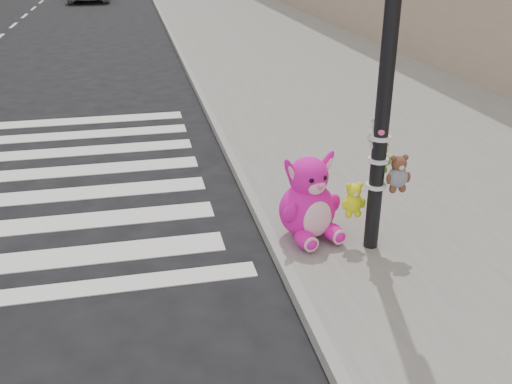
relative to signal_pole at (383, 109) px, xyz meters
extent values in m
cube|color=slate|center=(2.39, 8.19, -1.68)|extent=(7.00, 80.00, 0.14)
cube|color=gray|center=(-1.06, 8.19, -1.68)|extent=(0.12, 80.00, 0.15)
cylinder|color=black|center=(-0.01, -0.01, 0.39)|extent=(0.16, 0.16, 4.00)
cylinder|color=white|center=(-0.01, -0.01, -0.86)|extent=(0.22, 0.22, 0.04)
cylinder|color=white|center=(-0.01, -0.01, -0.56)|extent=(0.22, 0.22, 0.04)
cylinder|color=white|center=(-0.01, -0.01, -0.31)|extent=(0.22, 0.22, 0.04)
ellipsoid|color=#F314B0|center=(-0.76, 0.06, -1.51)|extent=(0.30, 0.39, 0.19)
ellipsoid|color=#F314B0|center=(-0.40, 0.15, -1.51)|extent=(0.30, 0.39, 0.19)
ellipsoid|color=#F314B0|center=(-0.65, 0.39, -1.27)|extent=(0.79, 0.71, 0.67)
ellipsoid|color=#F9BFD1|center=(-0.60, 0.16, -1.29)|extent=(0.39, 0.22, 0.44)
sphere|color=#F314B0|center=(-0.65, 0.39, -0.86)|extent=(0.56, 0.56, 0.46)
ellipsoid|color=#F314B0|center=(-0.86, 0.35, -0.79)|extent=(0.33, 0.17, 0.46)
ellipsoid|color=#F314B0|center=(-0.46, 0.46, -0.79)|extent=(0.33, 0.17, 0.46)
camera|label=1|loc=(-2.49, -5.29, 1.64)|focal=40.00mm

